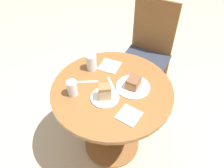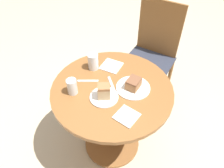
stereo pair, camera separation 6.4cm
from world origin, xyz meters
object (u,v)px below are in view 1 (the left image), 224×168
cake_slice_far (133,83)px  glass_water (91,63)px  glass_lemonade (72,89)px  cake_slice_near (105,92)px  plate_near (105,97)px  chair (147,51)px  plate_far (133,87)px

cake_slice_far → glass_water: 0.36m
glass_lemonade → glass_water: bearing=95.1°
cake_slice_near → glass_water: glass_water is taller
plate_near → glass_water: glass_water is taller
plate_near → glass_lemonade: size_ratio=1.70×
chair → cake_slice_far: size_ratio=10.12×
cake_slice_near → glass_water: 0.32m
cake_slice_far → glass_lemonade: glass_lemonade is taller
chair → cake_slice_far: chair is taller
cake_slice_near → glass_water: size_ratio=0.85×
chair → cake_slice_far: (0.14, -0.72, 0.25)m
chair → glass_water: 0.76m
chair → plate_near: chair is taller
plate_near → glass_lemonade: glass_lemonade is taller
cake_slice_far → glass_water: size_ratio=0.80×
cake_slice_near → glass_lemonade: 0.22m
chair → cake_slice_near: bearing=-89.3°
cake_slice_near → chair: bearing=90.8°
glass_lemonade → glass_water: (-0.03, 0.29, 0.00)m
plate_far → cake_slice_far: size_ratio=2.37×
cake_slice_far → plate_far: bearing=0.0°
glass_lemonade → plate_near: bearing=18.1°
plate_far → plate_near: bearing=-125.7°
cake_slice_far → glass_lemonade: 0.42m
cake_slice_near → glass_water: (-0.23, 0.22, -0.01)m
plate_far → glass_lemonade: bearing=-143.8°
glass_lemonade → chair: bearing=78.5°
plate_near → cake_slice_near: (-0.00, 0.00, 0.06)m
plate_near → plate_far: size_ratio=0.81×
glass_lemonade → glass_water: glass_water is taller
chair → plate_far: (0.14, -0.72, 0.21)m
cake_slice_far → glass_water: glass_water is taller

